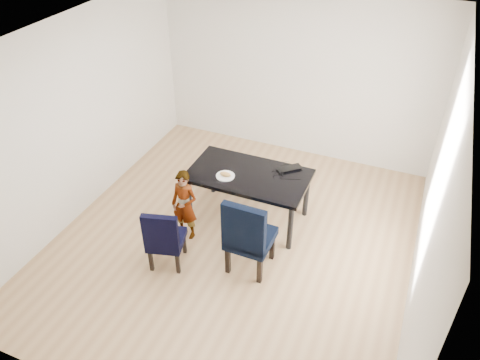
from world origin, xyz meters
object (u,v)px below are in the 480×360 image
at_px(chair_left, 166,235).
at_px(chair_right, 251,232).
at_px(dining_table, 248,196).
at_px(child, 185,205).
at_px(laptop, 288,166).
at_px(plate, 225,176).

bearing_deg(chair_left, chair_right, 3.76).
bearing_deg(chair_right, dining_table, 114.07).
xyz_separation_m(dining_table, chair_left, (-0.61, -1.18, 0.07)).
bearing_deg(chair_right, child, 169.58).
relative_size(chair_left, laptop, 2.58).
distance_m(dining_table, child, 0.92).
height_order(chair_right, plate, chair_right).
xyz_separation_m(child, laptop, (1.06, 1.00, 0.26)).
height_order(dining_table, chair_left, chair_left).
xyz_separation_m(chair_left, laptop, (1.04, 1.53, 0.32)).
bearing_deg(laptop, chair_right, 44.60).
bearing_deg(chair_left, laptop, 40.65).
height_order(chair_left, chair_right, chair_right).
xyz_separation_m(chair_right, child, (-1.00, 0.19, -0.04)).
bearing_deg(laptop, dining_table, -3.21).
bearing_deg(laptop, chair_left, 13.39).
bearing_deg(child, chair_right, -8.25).
distance_m(dining_table, chair_left, 1.33).
bearing_deg(dining_table, plate, -147.29).
relative_size(dining_table, plate, 6.46).
bearing_deg(chair_left, dining_table, 47.48).
xyz_separation_m(chair_left, child, (-0.02, 0.53, 0.06)).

